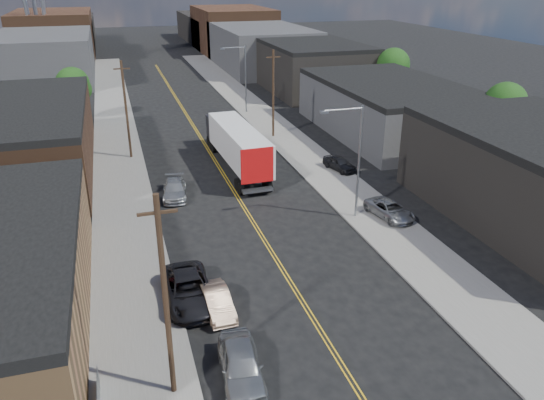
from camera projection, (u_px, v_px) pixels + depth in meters
ground at (188, 117)px, 70.67m from camera, size 260.00×260.00×0.00m
centerline at (209, 151)px, 57.50m from camera, size 0.32×120.00×0.01m
sidewalk_left at (119, 159)px, 54.94m from camera, size 5.00×140.00×0.15m
sidewalk_right at (292, 143)px, 60.00m from camera, size 5.00×140.00×0.15m
warehouse_brown at (23, 138)px, 50.52m from camera, size 12.00×26.00×6.60m
industrial_right_b at (389, 107)px, 63.02m from camera, size 14.00×24.00×6.10m
industrial_right_c at (311, 66)px, 85.55m from camera, size 14.00×22.00×7.60m
skyline_left_a at (45, 56)px, 94.49m from camera, size 16.00×30.00×8.00m
skyline_right_a at (261, 47)px, 105.13m from camera, size 16.00×30.00×8.00m
skyline_left_b at (54, 35)px, 116.04m from camera, size 16.00×26.00×10.00m
skyline_right_b at (233, 30)px, 126.68m from camera, size 16.00×26.00×10.00m
skyline_left_c at (61, 33)px, 134.20m from camera, size 16.00×40.00×7.00m
skyline_right_c at (216, 28)px, 144.84m from camera, size 16.00×40.00×7.00m
streetlight_near at (355, 154)px, 39.84m from camera, size 3.39×0.25×9.00m
streetlight_far at (243, 74)px, 70.57m from camera, size 3.39×0.25×9.00m
utility_pole_left_near at (166, 299)px, 22.54m from camera, size 1.60×0.26×10.00m
utility_pole_left_far at (126, 110)px, 53.27m from camera, size 1.60×0.26×10.00m
utility_pole_right at (273, 94)px, 60.27m from camera, size 1.60×0.26×10.00m
tree_left_far at (73, 86)px, 66.90m from camera, size 4.35×4.20×6.97m
tree_right_near at (505, 107)px, 55.66m from camera, size 4.60×4.48×7.44m
tree_right_far at (393, 67)px, 76.61m from camera, size 4.85×4.76×7.91m
semi_truck at (235, 142)px, 52.15m from camera, size 3.33×16.79×4.38m
car_left_a at (241, 365)px, 25.11m from camera, size 2.38×4.99×1.65m
car_left_b at (217, 302)px, 30.17m from camera, size 1.57×4.10×1.33m
car_left_c at (189, 290)px, 31.03m from camera, size 2.83×5.92×1.63m
car_left_d at (175, 189)px, 45.56m from camera, size 2.60×5.02×1.39m
car_right_lot_a at (390, 210)px, 41.48m from camera, size 2.92×4.88×1.27m
car_right_lot_c at (340, 163)px, 51.40m from camera, size 2.51×4.20×1.34m
car_ahead_truck at (233, 137)px, 60.06m from camera, size 2.34×4.74×1.29m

